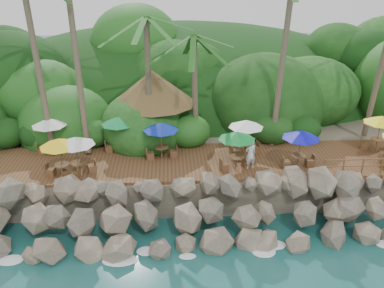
{
  "coord_description": "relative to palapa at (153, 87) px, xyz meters",
  "views": [
    {
      "loc": [
        -1.32,
        -15.93,
        13.14
      ],
      "look_at": [
        0.0,
        6.0,
        3.4
      ],
      "focal_mm": 37.9,
      "sensor_mm": 36.0,
      "label": 1
    }
  ],
  "objects": [
    {
      "name": "ground",
      "position": [
        2.36,
        -9.99,
        -5.79
      ],
      "size": [
        140.0,
        140.0,
        0.0
      ],
      "primitive_type": "plane",
      "color": "#19514F",
      "rests_on": "ground"
    },
    {
      "name": "land_base",
      "position": [
        2.36,
        6.01,
        -4.74
      ],
      "size": [
        32.0,
        25.2,
        2.1
      ],
      "primitive_type": "cube",
      "color": "gray",
      "rests_on": "ground"
    },
    {
      "name": "jungle_hill",
      "position": [
        2.36,
        13.51,
        -5.79
      ],
      "size": [
        44.8,
        28.0,
        15.4
      ],
      "primitive_type": "ellipsoid",
      "color": "#143811",
      "rests_on": "ground"
    },
    {
      "name": "seawall",
      "position": [
        2.36,
        -7.99,
        -4.64
      ],
      "size": [
        29.0,
        4.0,
        2.3
      ],
      "primitive_type": null,
      "color": "gray",
      "rests_on": "ground"
    },
    {
      "name": "terrace",
      "position": [
        2.36,
        -3.99,
        -3.59
      ],
      "size": [
        26.0,
        5.0,
        0.2
      ],
      "primitive_type": "cube",
      "color": "brown",
      "rests_on": "land_base"
    },
    {
      "name": "jungle_foliage",
      "position": [
        2.36,
        5.01,
        -5.79
      ],
      "size": [
        44.0,
        16.0,
        12.0
      ],
      "primitive_type": null,
      "color": "#143811",
      "rests_on": "ground"
    },
    {
      "name": "foam_line",
      "position": [
        2.36,
        -9.69,
        -5.76
      ],
      "size": [
        25.2,
        0.8,
        0.06
      ],
      "color": "white",
      "rests_on": "ground"
    },
    {
      "name": "palapa",
      "position": [
        0.0,
        0.0,
        0.0
      ],
      "size": [
        5.68,
        5.68,
        4.6
      ],
      "color": "brown",
      "rests_on": "ground"
    },
    {
      "name": "dining_clusters",
      "position": [
        3.04,
        -4.19,
        -1.57
      ],
      "size": [
        22.57,
        5.34,
        2.32
      ],
      "color": "brown",
      "rests_on": "terrace"
    },
    {
      "name": "railing",
      "position": [
        12.34,
        -6.34,
        -2.89
      ],
      "size": [
        6.1,
        0.1,
        1.0
      ],
      "color": "brown",
      "rests_on": "terrace"
    },
    {
      "name": "waiter",
      "position": [
        5.65,
        -5.19,
        -2.58
      ],
      "size": [
        0.77,
        0.63,
        1.82
      ],
      "primitive_type": "imported",
      "rotation": [
        0.0,
        0.0,
        3.48
      ],
      "color": "silver",
      "rests_on": "terrace"
    }
  ]
}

